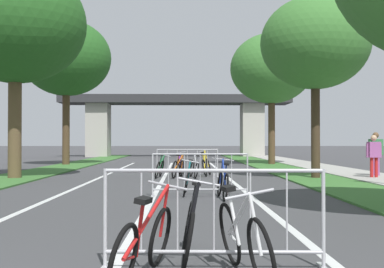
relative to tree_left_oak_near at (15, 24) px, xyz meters
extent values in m
cube|color=#386B2D|center=(-0.09, 4.75, -5.51)|extent=(2.18, 52.04, 0.05)
cube|color=#386B2D|center=(10.68, 4.75, -5.51)|extent=(2.18, 52.04, 0.05)
cube|color=#9E9B93|center=(12.88, 4.75, -5.49)|extent=(2.21, 52.04, 0.08)
cube|color=silver|center=(5.29, -1.48, -5.53)|extent=(0.14, 30.10, 0.01)
cube|color=silver|center=(7.65, -1.48, -5.53)|extent=(0.14, 30.10, 0.01)
cube|color=silver|center=(2.93, -1.48, -5.53)|extent=(0.14, 30.10, 0.01)
cube|color=#2D2D30|center=(5.29, 26.47, -0.54)|extent=(19.92, 3.59, 0.70)
cube|color=#ADA89E|center=(-1.44, 26.47, -3.21)|extent=(1.87, 2.40, 4.64)
cube|color=#ADA89E|center=(12.02, 26.47, -3.21)|extent=(1.87, 2.40, 4.64)
cylinder|color=brown|center=(0.00, 0.00, -3.69)|extent=(0.47, 0.47, 3.67)
ellipsoid|color=#23561E|center=(0.00, 0.00, 0.03)|extent=(5.02, 5.02, 4.27)
cylinder|color=#4C3823|center=(-0.60, 10.52, -3.45)|extent=(0.41, 0.41, 4.16)
ellipsoid|color=#23561E|center=(-0.60, 10.52, 0.51)|extent=(5.02, 5.02, 4.27)
cylinder|color=#3D2D1E|center=(10.73, -0.14, -3.83)|extent=(0.31, 0.31, 3.40)
ellipsoid|color=#38702D|center=(10.73, -0.14, -0.66)|extent=(3.91, 3.91, 3.32)
cylinder|color=#4C3823|center=(11.06, 10.90, -3.65)|extent=(0.39, 0.39, 3.76)
ellipsoid|color=#38702D|center=(11.06, 10.90, 0.00)|extent=(4.73, 4.73, 4.02)
cylinder|color=#ADADB2|center=(5.20, -12.91, -5.01)|extent=(0.04, 0.04, 1.05)
cube|color=#ADADB2|center=(5.20, -12.91, -5.52)|extent=(0.07, 0.44, 0.03)
cylinder|color=#ADADB2|center=(7.48, -12.98, -5.01)|extent=(0.04, 0.04, 1.05)
cube|color=#ADADB2|center=(7.48, -12.98, -5.52)|extent=(0.07, 0.44, 0.03)
cylinder|color=#ADADB2|center=(6.34, -12.94, -4.50)|extent=(2.29, 0.12, 0.04)
cylinder|color=#ADADB2|center=(6.34, -12.94, -5.35)|extent=(2.29, 0.12, 0.04)
cylinder|color=#ADADB2|center=(5.58, -12.92, -4.92)|extent=(0.02, 0.02, 0.87)
cylinder|color=#ADADB2|center=(5.96, -12.93, -4.92)|extent=(0.02, 0.02, 0.87)
cylinder|color=#ADADB2|center=(6.34, -12.94, -4.92)|extent=(0.02, 0.02, 0.87)
cylinder|color=#ADADB2|center=(6.72, -12.96, -4.92)|extent=(0.02, 0.02, 0.87)
cylinder|color=#ADADB2|center=(7.10, -12.97, -4.92)|extent=(0.02, 0.02, 0.87)
cylinder|color=#ADADB2|center=(5.28, -5.97, -5.01)|extent=(0.04, 0.04, 1.05)
cube|color=#ADADB2|center=(5.28, -5.97, -5.52)|extent=(0.06, 0.44, 0.03)
cylinder|color=#ADADB2|center=(7.56, -5.99, -5.01)|extent=(0.04, 0.04, 1.05)
cube|color=#ADADB2|center=(7.56, -5.99, -5.52)|extent=(0.06, 0.44, 0.03)
cylinder|color=#ADADB2|center=(6.42, -5.98, -4.50)|extent=(2.29, 0.06, 0.04)
cylinder|color=#ADADB2|center=(6.42, -5.98, -5.35)|extent=(2.29, 0.06, 0.04)
cylinder|color=#ADADB2|center=(5.66, -5.97, -4.92)|extent=(0.02, 0.02, 0.87)
cylinder|color=#ADADB2|center=(6.04, -5.97, -4.92)|extent=(0.02, 0.02, 0.87)
cylinder|color=#ADADB2|center=(6.42, -5.98, -4.92)|extent=(0.02, 0.02, 0.87)
cylinder|color=#ADADB2|center=(6.80, -5.98, -4.92)|extent=(0.02, 0.02, 0.87)
cylinder|color=#ADADB2|center=(7.18, -5.98, -4.92)|extent=(0.02, 0.02, 0.87)
cylinder|color=#ADADB2|center=(5.02, 0.99, -5.01)|extent=(0.04, 0.04, 1.05)
cube|color=#ADADB2|center=(5.02, 0.99, -5.52)|extent=(0.06, 0.44, 0.03)
cylinder|color=#ADADB2|center=(7.30, 0.99, -5.01)|extent=(0.04, 0.04, 1.05)
cube|color=#ADADB2|center=(7.30, 0.99, -5.52)|extent=(0.06, 0.44, 0.03)
cylinder|color=#ADADB2|center=(6.16, 0.99, -4.50)|extent=(2.29, 0.04, 0.04)
cylinder|color=#ADADB2|center=(6.16, 0.99, -5.35)|extent=(2.29, 0.04, 0.04)
cylinder|color=#ADADB2|center=(5.40, 0.99, -4.92)|extent=(0.02, 0.02, 0.87)
cylinder|color=#ADADB2|center=(5.78, 0.99, -4.92)|extent=(0.02, 0.02, 0.87)
cylinder|color=#ADADB2|center=(6.16, 0.99, -4.92)|extent=(0.02, 0.02, 0.87)
cylinder|color=#ADADB2|center=(6.54, 0.99, -4.92)|extent=(0.02, 0.02, 0.87)
cylinder|color=#ADADB2|center=(6.92, 0.99, -4.92)|extent=(0.02, 0.02, 0.87)
torus|color=black|center=(6.12, -5.00, -5.23)|extent=(0.17, 0.61, 0.60)
torus|color=black|center=(6.08, -6.00, -5.23)|extent=(0.17, 0.61, 0.60)
cylinder|color=#197A7F|center=(6.15, -5.48, -4.95)|extent=(0.11, 0.98, 0.59)
cylinder|color=#197A7F|center=(6.15, -5.29, -4.98)|extent=(0.16, 0.11, 0.60)
cylinder|color=#197A7F|center=(6.11, -5.16, -5.25)|extent=(0.05, 0.33, 0.07)
cylinder|color=#197A7F|center=(6.13, -5.98, -4.95)|extent=(0.15, 0.09, 0.56)
cube|color=black|center=(6.21, -5.25, -4.68)|extent=(0.12, 0.24, 0.07)
cylinder|color=#99999E|center=(6.18, -5.96, -4.67)|extent=(0.43, 0.05, 0.11)
torus|color=black|center=(6.48, 0.05, -5.23)|extent=(0.24, 0.63, 0.61)
torus|color=black|center=(6.34, 1.07, -5.23)|extent=(0.24, 0.63, 0.61)
cylinder|color=#B7B7BC|center=(6.46, 0.54, -4.97)|extent=(0.08, 1.00, 0.55)
cylinder|color=#B7B7BC|center=(6.48, 0.35, -5.00)|extent=(0.16, 0.10, 0.56)
cylinder|color=#B7B7BC|center=(6.45, 0.21, -5.25)|extent=(0.08, 0.33, 0.07)
cylinder|color=#B7B7BC|center=(6.39, 1.05, -4.97)|extent=(0.14, 0.08, 0.52)
cube|color=black|center=(6.54, 0.32, -4.72)|extent=(0.14, 0.25, 0.07)
cylinder|color=#99999E|center=(6.44, 1.03, -4.71)|extent=(0.54, 0.10, 0.13)
torus|color=black|center=(6.08, -12.00, -5.23)|extent=(0.15, 0.61, 0.60)
torus|color=black|center=(6.07, -12.97, -5.23)|extent=(0.15, 0.61, 0.60)
cylinder|color=black|center=(6.13, -12.46, -4.92)|extent=(0.15, 0.94, 0.64)
cylinder|color=black|center=(6.12, -12.28, -4.98)|extent=(0.16, 0.12, 0.59)
cylinder|color=black|center=(6.07, -12.16, -5.25)|extent=(0.04, 0.31, 0.07)
cylinder|color=black|center=(6.13, -12.94, -4.92)|extent=(0.15, 0.09, 0.61)
cube|color=black|center=(6.17, -12.24, -4.69)|extent=(0.11, 0.24, 0.07)
cylinder|color=#99999E|center=(6.18, -12.92, -4.62)|extent=(0.44, 0.03, 0.11)
torus|color=black|center=(5.89, 1.09, -5.19)|extent=(0.24, 0.70, 0.68)
torus|color=black|center=(5.97, 2.10, -5.19)|extent=(0.24, 0.70, 0.68)
cylinder|color=#662884|center=(5.87, 1.57, -4.92)|extent=(0.08, 0.99, 0.57)
cylinder|color=#662884|center=(5.86, 1.38, -4.95)|extent=(0.17, 0.11, 0.58)
cylinder|color=#662884|center=(5.91, 1.25, -5.21)|extent=(0.07, 0.33, 0.08)
cylinder|color=#662884|center=(5.91, 2.08, -4.92)|extent=(0.16, 0.08, 0.55)
cube|color=black|center=(5.80, 1.35, -4.67)|extent=(0.13, 0.25, 0.07)
cylinder|color=#99999E|center=(5.85, 2.06, -4.65)|extent=(0.53, 0.07, 0.14)
torus|color=black|center=(5.09, -0.03, -5.22)|extent=(0.23, 0.65, 0.63)
torus|color=black|center=(5.19, 1.05, -5.22)|extent=(0.23, 0.65, 0.63)
cylinder|color=#1E7238|center=(5.19, 0.48, -4.96)|extent=(0.25, 1.05, 0.54)
cylinder|color=#1E7238|center=(5.17, 0.27, -4.95)|extent=(0.17, 0.14, 0.63)
cylinder|color=#1E7238|center=(5.10, 0.14, -5.24)|extent=(0.05, 0.35, 0.07)
cylinder|color=#1E7238|center=(5.24, 1.02, -4.96)|extent=(0.15, 0.10, 0.51)
cube|color=black|center=(5.23, 0.23, -4.64)|extent=(0.13, 0.25, 0.07)
cylinder|color=#99999E|center=(5.29, 0.99, -4.71)|extent=(0.48, 0.07, 0.13)
torus|color=black|center=(5.51, -13.91, -5.21)|extent=(0.31, 0.67, 0.64)
torus|color=black|center=(5.77, -12.85, -5.21)|extent=(0.31, 0.67, 0.64)
cylinder|color=red|center=(5.68, -13.42, -4.93)|extent=(0.39, 1.02, 0.58)
cylinder|color=red|center=(5.62, -13.62, -4.99)|extent=(0.13, 0.15, 0.54)
cylinder|color=red|center=(5.55, -13.74, -5.23)|extent=(0.10, 0.35, 0.08)
cylinder|color=red|center=(5.81, -12.88, -4.93)|extent=(0.13, 0.12, 0.55)
cube|color=black|center=(5.66, -13.67, -4.73)|extent=(0.16, 0.26, 0.07)
cylinder|color=#99999E|center=(5.86, -12.92, -4.66)|extent=(0.43, 0.13, 0.11)
torus|color=black|center=(6.95, -6.94, -5.22)|extent=(0.14, 0.64, 0.63)
torus|color=black|center=(6.90, -5.87, -5.22)|extent=(0.14, 0.64, 0.63)
cylinder|color=#1E389E|center=(6.96, -6.43, -4.92)|extent=(0.06, 1.04, 0.62)
cylinder|color=#1E389E|center=(6.97, -6.63, -4.99)|extent=(0.12, 0.12, 0.56)
cylinder|color=#1E389E|center=(6.94, -6.77, -5.24)|extent=(0.05, 0.35, 0.07)
cylinder|color=#1E389E|center=(6.94, -5.90, -4.92)|extent=(0.11, 0.09, 0.59)
cube|color=black|center=(7.00, -6.67, -4.71)|extent=(0.12, 0.24, 0.06)
cylinder|color=#99999E|center=(6.97, -5.92, -4.63)|extent=(0.55, 0.05, 0.09)
torus|color=black|center=(6.81, 1.01, -5.20)|extent=(0.31, 0.69, 0.66)
torus|color=black|center=(7.01, 2.04, -5.20)|extent=(0.31, 0.69, 0.66)
cylinder|color=gold|center=(6.84, 1.51, -4.88)|extent=(0.09, 1.03, 0.67)
cylinder|color=gold|center=(6.81, 1.31, -4.94)|extent=(0.19, 0.09, 0.63)
cylinder|color=gold|center=(6.85, 1.17, -5.22)|extent=(0.10, 0.34, 0.08)
cylinder|color=gold|center=(6.93, 2.03, -4.88)|extent=(0.18, 0.06, 0.64)
cube|color=black|center=(6.74, 1.29, -4.63)|extent=(0.15, 0.26, 0.07)
cylinder|color=#99999E|center=(6.86, 2.02, -4.56)|extent=(0.43, 0.11, 0.12)
torus|color=black|center=(6.52, -12.80, -5.19)|extent=(0.27, 0.70, 0.68)
torus|color=black|center=(6.70, -13.84, -5.19)|extent=(0.27, 0.70, 0.68)
cylinder|color=silver|center=(6.56, -13.31, -4.92)|extent=(0.13, 1.03, 0.57)
cylinder|color=silver|center=(6.53, -13.11, -4.96)|extent=(0.15, 0.10, 0.57)
cylinder|color=silver|center=(6.55, -12.97, -5.22)|extent=(0.10, 0.34, 0.08)
cylinder|color=silver|center=(6.65, -13.83, -4.92)|extent=(0.14, 0.07, 0.54)
cube|color=black|center=(6.48, -13.08, -4.68)|extent=(0.15, 0.25, 0.07)
cylinder|color=#99999E|center=(6.60, -13.81, -4.66)|extent=(0.45, 0.10, 0.10)
torus|color=black|center=(5.69, 0.09, -5.20)|extent=(0.28, 0.67, 0.66)
torus|color=black|center=(5.94, 1.14, -5.20)|extent=(0.28, 0.67, 0.66)
cylinder|color=orange|center=(5.85, 0.58, -4.93)|extent=(0.35, 1.02, 0.58)
cylinder|color=orange|center=(5.80, 0.38, -4.97)|extent=(0.11, 0.14, 0.57)
cylinder|color=orange|center=(5.73, 0.26, -5.23)|extent=(0.10, 0.35, 0.08)
cylinder|color=orange|center=(5.97, 1.11, -4.93)|extent=(0.11, 0.11, 0.55)
cube|color=black|center=(5.83, 0.34, -4.69)|extent=(0.16, 0.26, 0.06)
cylinder|color=#99999E|center=(6.00, 1.08, -4.66)|extent=(0.43, 0.13, 0.09)
cylinder|color=#994C8C|center=(13.03, 0.44, -5.11)|extent=(0.12, 0.12, 0.83)
cylinder|color=#994C8C|center=(13.21, 0.48, -5.11)|extent=(0.12, 0.12, 0.83)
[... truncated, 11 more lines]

